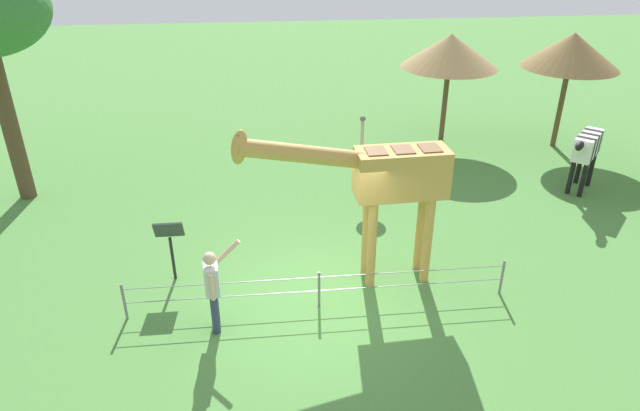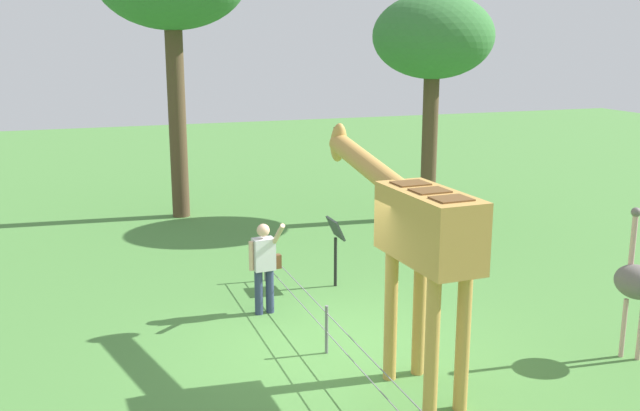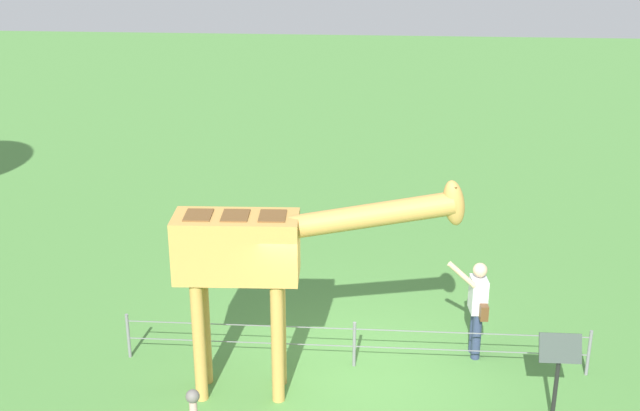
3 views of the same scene
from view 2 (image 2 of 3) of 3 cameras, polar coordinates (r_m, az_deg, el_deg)
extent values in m
plane|color=#4C843D|center=(11.16, 1.63, -11.34)|extent=(60.00, 60.00, 0.00)
cylinder|color=#C69347|center=(10.02, 5.58, -8.62)|extent=(0.18, 0.18, 1.84)
cylinder|color=#C69347|center=(10.21, 7.80, -8.24)|extent=(0.18, 0.18, 1.84)
cylinder|color=#C69347|center=(9.13, 8.78, -10.94)|extent=(0.18, 0.18, 1.84)
cylinder|color=#C69347|center=(9.35, 11.15, -10.45)|extent=(0.18, 0.18, 1.84)
cube|color=#C69347|center=(9.23, 8.54, -1.63)|extent=(1.73, 0.77, 0.90)
cube|color=brown|center=(9.55, 7.13, 1.75)|extent=(0.38, 0.45, 0.02)
cube|color=brown|center=(9.13, 8.64, 1.17)|extent=(0.38, 0.45, 0.02)
cube|color=brown|center=(8.71, 10.28, 0.53)|extent=(0.38, 0.45, 0.02)
cylinder|color=#C69347|center=(10.64, 3.90, 3.06)|extent=(2.38, 0.42, 0.72)
ellipsoid|color=#C69347|center=(11.65, 1.46, 4.96)|extent=(0.40, 0.28, 0.68)
cylinder|color=brown|center=(11.61, 1.19, 5.83)|extent=(0.05, 0.05, 0.14)
cylinder|color=brown|center=(11.65, 1.75, 5.85)|extent=(0.05, 0.05, 0.14)
cylinder|color=navy|center=(12.51, -3.96, -6.69)|extent=(0.14, 0.14, 0.78)
cylinder|color=navy|center=(12.44, -4.83, -6.81)|extent=(0.14, 0.14, 0.78)
cube|color=silver|center=(12.26, -4.45, -3.83)|extent=(0.27, 0.38, 0.55)
sphere|color=#D8AD8C|center=(12.15, -4.49, -1.95)|extent=(0.22, 0.22, 0.22)
cylinder|color=#D8AD8C|center=(11.93, -3.27, -2.23)|extent=(0.46, 0.12, 0.43)
cylinder|color=#D8AD8C|center=(12.20, -5.43, -3.97)|extent=(0.08, 0.08, 0.50)
cube|color=brown|center=(12.43, -3.56, -4.42)|extent=(0.14, 0.21, 0.24)
cylinder|color=#CC9E93|center=(11.69, 22.73, -8.87)|extent=(0.07, 0.07, 0.90)
cylinder|color=#CC9E93|center=(11.68, 23.85, -8.98)|extent=(0.07, 0.07, 0.90)
ellipsoid|color=#66605B|center=(11.44, 23.62, -5.52)|extent=(0.70, 0.56, 0.49)
cylinder|color=#CC9E93|center=(11.39, 23.37, -2.68)|extent=(0.08, 0.08, 0.80)
sphere|color=#66605B|center=(11.29, 23.57, -0.48)|extent=(0.14, 0.14, 0.14)
cylinder|color=brown|center=(18.83, 8.58, 4.56)|extent=(0.40, 0.40, 3.73)
ellipsoid|color=#387538|center=(18.63, 8.88, 13.02)|extent=(3.01, 3.01, 2.11)
cylinder|color=brown|center=(19.10, -11.14, 6.44)|extent=(0.45, 0.45, 4.96)
cylinder|color=black|center=(13.74, 1.22, -4.45)|extent=(0.06, 0.06, 0.95)
cube|color=#333D38|center=(13.55, 1.23, -1.81)|extent=(0.56, 0.21, 0.38)
cylinder|color=slate|center=(10.94, 0.52, -9.72)|extent=(0.05, 0.05, 0.75)
cylinder|color=slate|center=(14.08, -4.32, -4.47)|extent=(0.05, 0.05, 0.75)
cube|color=slate|center=(10.84, 0.52, -8.44)|extent=(7.00, 0.01, 0.01)
cube|color=slate|center=(10.96, 0.52, -9.90)|extent=(7.00, 0.01, 0.01)
camera|label=1|loc=(11.69, -47.49, 18.75)|focal=31.73mm
camera|label=3|loc=(17.61, 38.52, 17.91)|focal=46.81mm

